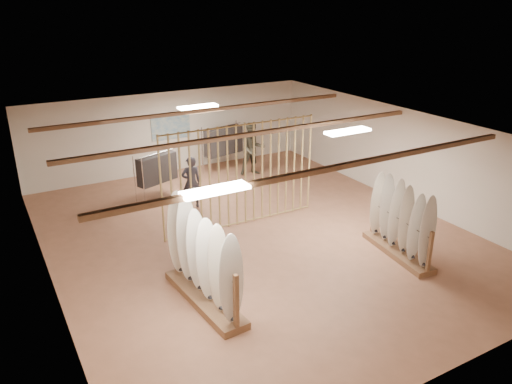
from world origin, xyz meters
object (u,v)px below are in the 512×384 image
rack_left (203,271)px  shopper_b (253,146)px  shopper_a (191,179)px  clothing_rack_a (157,169)px  rack_right (399,231)px  clothing_rack_b (224,141)px

rack_left → shopper_b: shopper_b is taller
shopper_a → clothing_rack_a: bearing=-50.3°
rack_left → shopper_a: size_ratio=1.47×
clothing_rack_a → shopper_b: size_ratio=0.72×
clothing_rack_a → shopper_a: bearing=-81.5°
rack_right → clothing_rack_b: size_ratio=1.37×
rack_right → clothing_rack_b: 7.75m
clothing_rack_b → shopper_a: (-2.31, -2.57, -0.20)m
clothing_rack_a → rack_right: bearing=-80.2°
clothing_rack_b → rack_left: bearing=-131.8°
rack_right → shopper_b: 6.81m
clothing_rack_b → shopper_a: size_ratio=0.94×
clothing_rack_a → shopper_b: (3.61, 0.58, 0.06)m
shopper_b → clothing_rack_a: bearing=-159.9°
shopper_a → rack_right: bearing=131.3°
rack_left → clothing_rack_b: rack_left is taller
rack_left → shopper_a: (1.70, 4.67, 0.17)m
rack_right → clothing_rack_a: 7.29m
clothing_rack_a → shopper_b: bearing=-12.5°
clothing_rack_b → shopper_b: 1.11m
clothing_rack_a → shopper_a: 1.27m
shopper_b → shopper_a: bearing=-139.7°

